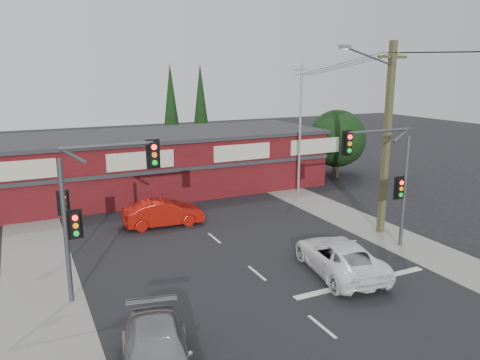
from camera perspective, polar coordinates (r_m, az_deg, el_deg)
name	(u,v)px	position (r m, az deg, el deg)	size (l,w,h in m)	color
ground	(270,284)	(19.66, 3.69, -12.56)	(120.00, 120.00, 0.00)	black
road_strip	(222,244)	(23.78, -2.25, -7.84)	(14.00, 70.00, 0.01)	black
verge_left	(39,275)	(22.12, -23.28, -10.62)	(3.00, 70.00, 0.02)	gray
verge_right	(356,221)	(28.04, 13.96, -4.91)	(3.00, 70.00, 0.02)	gray
stop_line	(362,282)	(20.39, 14.63, -11.96)	(6.50, 0.35, 0.01)	silver
white_suv	(339,257)	(20.81, 12.00, -9.12)	(2.44, 5.30, 1.47)	white
silver_suv	(157,356)	(14.28, -10.08, -20.34)	(1.95, 4.79, 1.39)	gray
red_sedan	(163,213)	(26.68, -9.32, -3.98)	(1.56, 4.47, 1.47)	#AD140A
lane_dashes	(257,273)	(20.58, 2.08, -11.27)	(0.12, 39.93, 0.01)	silver
shop_building	(142,163)	(33.91, -11.92, 2.03)	(27.30, 8.40, 4.22)	#4E0F13
tree_cluster	(335,141)	(39.15, 11.56, 4.65)	(5.90, 5.10, 5.50)	#2D2116
conifer_near	(171,107)	(41.38, -8.40, 8.83)	(1.80, 1.80, 9.25)	#2D2116
conifer_far	(201,104)	(44.40, -4.82, 9.21)	(1.80, 1.80, 9.25)	#2D2116
traffic_mast_left	(94,198)	(18.16, -17.41, -2.12)	(3.77, 0.27, 5.97)	#47494C
traffic_mast_right	(388,171)	(23.11, 17.61, 1.11)	(3.96, 0.27, 5.97)	#47494C
pedestal_signal	(64,212)	(22.32, -20.64, -3.62)	(0.55, 0.27, 3.38)	#47494C
utility_pole	(385,133)	(25.31, 17.29, 5.48)	(4.38, 0.59, 10.00)	brown
steel_pole	(300,127)	(32.87, 7.33, 6.40)	(1.20, 0.16, 9.00)	gray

